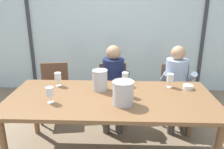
# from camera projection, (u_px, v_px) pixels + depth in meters

# --- Properties ---
(ground) EXTENTS (14.00, 14.00, 0.00)m
(ground) POSITION_uv_depth(u_px,v_px,m) (114.00, 115.00, 3.76)
(ground) COLOR #847056
(window_glass_panel) EXTENTS (7.54, 0.03, 2.60)m
(window_glass_panel) POSITION_uv_depth(u_px,v_px,m) (116.00, 27.00, 4.43)
(window_glass_panel) COLOR silver
(window_glass_panel) RESTS_ON ground
(window_mullion_left) EXTENTS (0.06, 0.06, 2.60)m
(window_mullion_left) POSITION_uv_depth(u_px,v_px,m) (29.00, 27.00, 4.47)
(window_mullion_left) COLOR #38383D
(window_mullion_left) RESTS_ON ground
(window_mullion_right) EXTENTS (0.06, 0.06, 2.60)m
(window_mullion_right) POSITION_uv_depth(u_px,v_px,m) (204.00, 27.00, 4.34)
(window_mullion_right) COLOR #38383D
(window_mullion_right) RESTS_ON ground
(hillside_vineyard) EXTENTS (13.54, 2.40, 2.07)m
(hillside_vineyard) POSITION_uv_depth(u_px,v_px,m) (118.00, 21.00, 8.26)
(hillside_vineyard) COLOR #477A38
(hillside_vineyard) RESTS_ON ground
(dining_table) EXTENTS (2.34, 1.07, 0.77)m
(dining_table) POSITION_uv_depth(u_px,v_px,m) (111.00, 102.00, 2.58)
(dining_table) COLOR brown
(dining_table) RESTS_ON ground
(chair_near_curtain) EXTENTS (0.50, 0.50, 0.87)m
(chair_near_curtain) POSITION_uv_depth(u_px,v_px,m) (55.00, 87.00, 3.58)
(chair_near_curtain) COLOR brown
(chair_near_curtain) RESTS_ON ground
(chair_left_of_center) EXTENTS (0.50, 0.50, 0.87)m
(chair_left_of_center) POSITION_uv_depth(u_px,v_px,m) (113.00, 88.00, 3.55)
(chair_left_of_center) COLOR brown
(chair_left_of_center) RESTS_ON ground
(chair_center) EXTENTS (0.44, 0.44, 0.87)m
(chair_center) POSITION_uv_depth(u_px,v_px,m) (175.00, 89.00, 3.51)
(chair_center) COLOR brown
(chair_center) RESTS_ON ground
(person_navy_polo) EXTENTS (0.46, 0.61, 1.19)m
(person_navy_polo) POSITION_uv_depth(u_px,v_px,m) (113.00, 80.00, 3.36)
(person_navy_polo) COLOR #192347
(person_navy_polo) RESTS_ON ground
(person_pale_blue_shirt) EXTENTS (0.47, 0.62, 1.19)m
(person_pale_blue_shirt) POSITION_uv_depth(u_px,v_px,m) (177.00, 81.00, 3.32)
(person_pale_blue_shirt) COLOR #9EB2D1
(person_pale_blue_shirt) RESTS_ON ground
(ice_bucket_primary) EXTENTS (0.23, 0.23, 0.25)m
(ice_bucket_primary) POSITION_uv_depth(u_px,v_px,m) (123.00, 92.00, 2.35)
(ice_bucket_primary) COLOR #B7B7BC
(ice_bucket_primary) RESTS_ON dining_table
(ice_bucket_secondary) EXTENTS (0.19, 0.19, 0.25)m
(ice_bucket_secondary) POSITION_uv_depth(u_px,v_px,m) (100.00, 80.00, 2.72)
(ice_bucket_secondary) COLOR #B7B7BC
(ice_bucket_secondary) RESTS_ON dining_table
(tasting_bowl) EXTENTS (0.12, 0.12, 0.05)m
(tasting_bowl) POSITION_uv_depth(u_px,v_px,m) (188.00, 87.00, 2.78)
(tasting_bowl) COLOR silver
(tasting_bowl) RESTS_ON dining_table
(wine_glass_by_left_taster) EXTENTS (0.08, 0.08, 0.17)m
(wine_glass_by_left_taster) POSITION_uv_depth(u_px,v_px,m) (50.00, 92.00, 2.39)
(wine_glass_by_left_taster) COLOR silver
(wine_glass_by_left_taster) RESTS_ON dining_table
(wine_glass_near_bucket) EXTENTS (0.08, 0.08, 0.17)m
(wine_glass_near_bucket) POSITION_uv_depth(u_px,v_px,m) (170.00, 78.00, 2.81)
(wine_glass_near_bucket) COLOR silver
(wine_glass_near_bucket) RESTS_ON dining_table
(wine_glass_center_pour) EXTENTS (0.08, 0.08, 0.17)m
(wine_glass_center_pour) POSITION_uv_depth(u_px,v_px,m) (58.00, 77.00, 2.86)
(wine_glass_center_pour) COLOR silver
(wine_glass_center_pour) RESTS_ON dining_table
(wine_glass_by_right_taster) EXTENTS (0.08, 0.08, 0.17)m
(wine_glass_by_right_taster) POSITION_uv_depth(u_px,v_px,m) (128.00, 87.00, 2.54)
(wine_glass_by_right_taster) COLOR silver
(wine_glass_by_right_taster) RESTS_ON dining_table
(wine_glass_spare_empty) EXTENTS (0.08, 0.08, 0.17)m
(wine_glass_spare_empty) POSITION_uv_depth(u_px,v_px,m) (125.00, 76.00, 2.87)
(wine_glass_spare_empty) COLOR silver
(wine_glass_spare_empty) RESTS_ON dining_table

